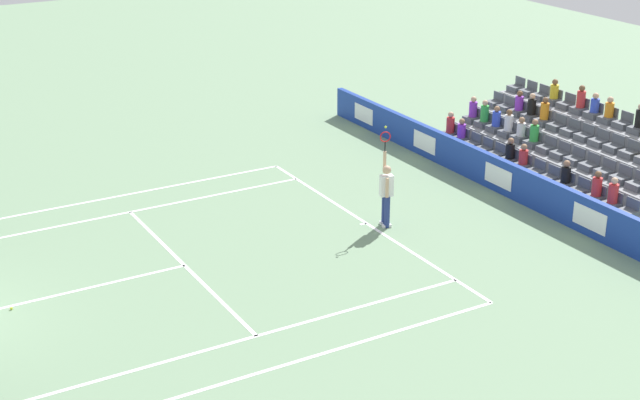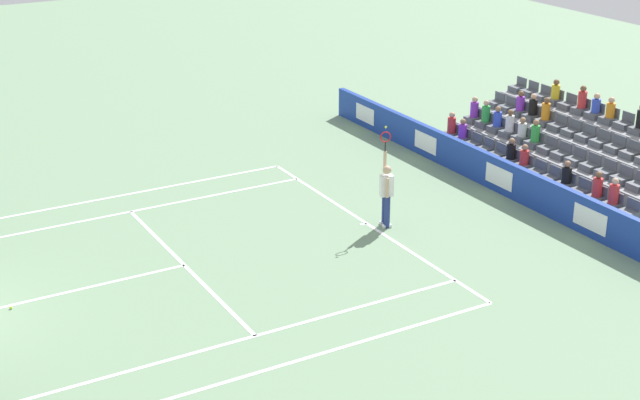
{
  "view_description": "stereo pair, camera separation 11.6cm",
  "coord_description": "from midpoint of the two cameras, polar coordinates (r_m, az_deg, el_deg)",
  "views": [
    {
      "loc": [
        -20.62,
        1.49,
        10.53
      ],
      "look_at": [
        -0.2,
        -10.27,
        1.1
      ],
      "focal_mm": 53.23,
      "sensor_mm": 36.0,
      "label": 1
    },
    {
      "loc": [
        -20.68,
        1.39,
        10.53
      ],
      "look_at": [
        -0.2,
        -10.27,
        1.1
      ],
      "focal_mm": 53.23,
      "sensor_mm": 36.0,
      "label": 2
    }
  ],
  "objects": [
    {
      "name": "line_service",
      "position": [
        24.47,
        -8.02,
        -3.9
      ],
      "size": [
        8.23,
        0.1,
        0.01
      ],
      "primitive_type": "cube",
      "color": "white",
      "rests_on": "ground"
    },
    {
      "name": "sponsor_barrier",
      "position": [
        29.27,
        10.98,
        1.42
      ],
      "size": [
        19.02,
        0.22,
        1.06
      ],
      "color": "#193899",
      "rests_on": "ground"
    },
    {
      "name": "line_baseline",
      "position": [
        26.74,
        2.93,
        -1.4
      ],
      "size": [
        10.97,
        0.1,
        0.01
      ],
      "primitive_type": "cube",
      "color": "white",
      "rests_on": "ground"
    },
    {
      "name": "line_doubles_sideline_left",
      "position": [
        29.13,
        -12.93,
        0.04
      ],
      "size": [
        0.1,
        11.89,
        0.01
      ],
      "primitive_type": "cube",
      "color": "white",
      "rests_on": "ground"
    },
    {
      "name": "loose_tennis_ball",
      "position": [
        23.26,
        -17.95,
        -6.18
      ],
      "size": [
        0.07,
        0.07,
        0.07
      ],
      "primitive_type": "sphere",
      "color": "#D1E533",
      "rests_on": "ground"
    },
    {
      "name": "line_singles_sideline_left",
      "position": [
        27.9,
        -12.08,
        -0.86
      ],
      "size": [
        0.1,
        11.89,
        0.01
      ],
      "primitive_type": "cube",
      "color": "white",
      "rests_on": "ground"
    },
    {
      "name": "line_centre_mark",
      "position": [
        26.69,
        2.75,
        -1.45
      ],
      "size": [
        0.1,
        0.2,
        0.01
      ],
      "primitive_type": "cube",
      "color": "white",
      "rests_on": "ground"
    },
    {
      "name": "line_doubles_sideline_right",
      "position": [
        19.88,
        -3.18,
        -10.19
      ],
      "size": [
        0.1,
        11.89,
        0.01
      ],
      "primitive_type": "cube",
      "color": "white",
      "rests_on": "ground"
    },
    {
      "name": "line_centre_service",
      "position": [
        23.64,
        -15.24,
        -5.47
      ],
      "size": [
        0.1,
        6.4,
        0.01
      ],
      "primitive_type": "cube",
      "color": "white",
      "rests_on": "ground"
    },
    {
      "name": "tennis_player",
      "position": [
        26.25,
        4.13,
        0.45
      ],
      "size": [
        0.51,
        0.42,
        2.85
      ],
      "color": "navy",
      "rests_on": "ground"
    },
    {
      "name": "stadium_stand",
      "position": [
        31.13,
        15.13,
        2.62
      ],
      "size": [
        8.68,
        3.8,
        2.62
      ],
      "color": "gray",
      "rests_on": "ground"
    },
    {
      "name": "line_singles_sideline_right",
      "position": [
        20.95,
        -4.88,
        -8.45
      ],
      "size": [
        0.1,
        11.89,
        0.01
      ],
      "primitive_type": "cube",
      "color": "white",
      "rests_on": "ground"
    }
  ]
}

